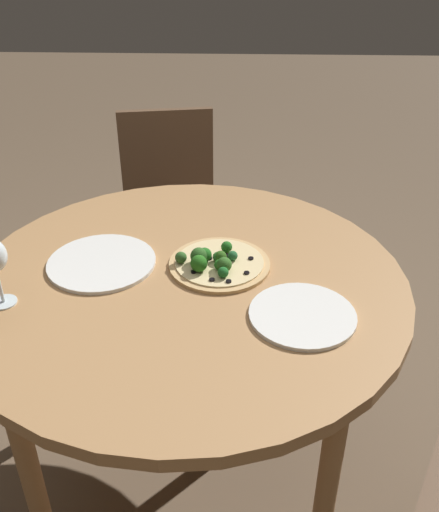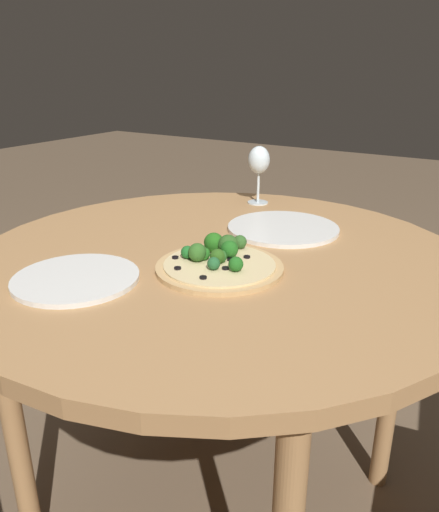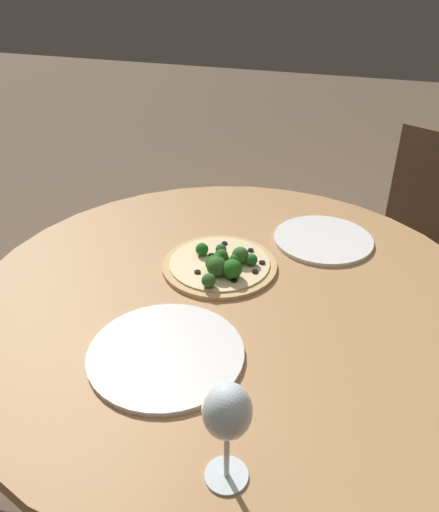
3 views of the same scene
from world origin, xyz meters
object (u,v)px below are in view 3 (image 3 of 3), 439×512
Objects in this scene: pizza at (221,264)px; wine_glass at (227,415)px; chair at (416,255)px; plate_far at (323,239)px; plate_near at (166,353)px.

pizza is 0.53m from wine_glass.
wine_glass is (-0.49, -0.17, 0.11)m from pizza.
plate_far is at bearing -89.47° from chair.
wine_glass is at bearing -137.76° from plate_near.
chair is 5.13× the size of wine_glass.
plate_near is 0.54m from plate_far.
pizza is 0.93× the size of plate_near.
plate_far is at bearing -44.41° from pizza.
chair is 1.34m from wine_glass.
chair is at bearing -32.66° from pizza.
wine_glass is at bearing -160.67° from pizza.
wine_glass is 0.61× the size of plate_near.
chair reaches higher than pizza.
plate_near is (0.19, 0.18, -0.12)m from wine_glass.
chair is 1.19m from plate_near.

